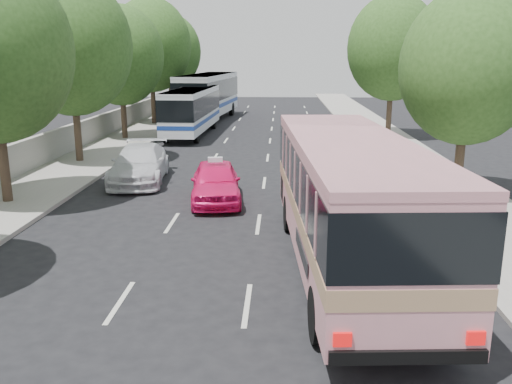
# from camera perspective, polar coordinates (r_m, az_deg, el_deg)

# --- Properties ---
(ground) EXTENTS (120.00, 120.00, 0.00)m
(ground) POSITION_cam_1_polar(r_m,az_deg,el_deg) (14.35, -4.46, -8.17)
(ground) COLOR black
(ground) RESTS_ON ground
(sidewalk_left) EXTENTS (4.00, 90.00, 0.15)m
(sidewalk_left) POSITION_cam_1_polar(r_m,az_deg,el_deg) (35.11, -14.34, 4.97)
(sidewalk_left) COLOR #9E998E
(sidewalk_left) RESTS_ON ground
(sidewalk_right) EXTENTS (4.00, 90.00, 0.12)m
(sidewalk_right) POSITION_cam_1_polar(r_m,az_deg,el_deg) (34.27, 14.10, 4.74)
(sidewalk_right) COLOR #9E998E
(sidewalk_right) RESTS_ON ground
(low_wall) EXTENTS (0.30, 90.00, 1.50)m
(low_wall) POSITION_cam_1_polar(r_m,az_deg,el_deg) (35.56, -17.21, 6.24)
(low_wall) COLOR #9E998E
(low_wall) RESTS_ON sidewalk_left
(tree_left_c) EXTENTS (6.00, 6.00, 9.35)m
(tree_left_c) POSITION_cam_1_polar(r_m,az_deg,el_deg) (29.01, -18.86, 14.82)
(tree_left_c) COLOR #38281E
(tree_left_c) RESTS_ON ground
(tree_left_d) EXTENTS (5.52, 5.52, 8.60)m
(tree_left_d) POSITION_cam_1_polar(r_m,az_deg,el_deg) (36.56, -14.03, 14.10)
(tree_left_d) COLOR #38281E
(tree_left_d) RESTS_ON ground
(tree_left_e) EXTENTS (6.30, 6.30, 9.82)m
(tree_left_e) POSITION_cam_1_polar(r_m,az_deg,el_deg) (44.29, -10.96, 15.25)
(tree_left_e) COLOR #38281E
(tree_left_e) RESTS_ON ground
(tree_left_f) EXTENTS (5.88, 5.88, 9.16)m
(tree_left_f) POSITION_cam_1_polar(r_m,az_deg,el_deg) (52.14, -9.07, 14.66)
(tree_left_f) COLOR #38281E
(tree_left_f) RESTS_ON ground
(tree_right_near) EXTENTS (5.10, 5.10, 7.95)m
(tree_right_near) POSITION_cam_1_polar(r_m,az_deg,el_deg) (22.25, 21.71, 12.61)
(tree_right_near) COLOR #38281E
(tree_right_near) RESTS_ON ground
(tree_right_far) EXTENTS (6.00, 6.00, 9.35)m
(tree_right_far) POSITION_cam_1_polar(r_m,az_deg,el_deg) (37.83, 14.38, 14.82)
(tree_right_far) COLOR #38281E
(tree_right_far) RESTS_ON ground
(pink_bus) EXTENTS (3.50, 11.01, 3.46)m
(pink_bus) POSITION_cam_1_polar(r_m,az_deg,el_deg) (13.88, 9.71, 0.26)
(pink_bus) COLOR #CB838D
(pink_bus) RESTS_ON ground
(pink_taxi) EXTENTS (2.36, 4.71, 1.54)m
(pink_taxi) POSITION_cam_1_polar(r_m,az_deg,el_deg) (20.66, -4.27, 1.08)
(pink_taxi) COLOR #F21567
(pink_taxi) RESTS_ON ground
(white_pickup) EXTENTS (2.78, 5.67, 1.59)m
(white_pickup) POSITION_cam_1_polar(r_m,az_deg,el_deg) (24.42, -12.15, 2.90)
(white_pickup) COLOR silver
(white_pickup) RESTS_ON ground
(tour_coach_front) EXTENTS (2.64, 10.71, 3.18)m
(tour_coach_front) POSITION_cam_1_polar(r_m,az_deg,el_deg) (38.29, -6.77, 8.83)
(tour_coach_front) COLOR silver
(tour_coach_front) RESTS_ON ground
(tour_coach_rear) EXTENTS (3.95, 13.19, 3.89)m
(tour_coach_rear) POSITION_cam_1_polar(r_m,az_deg,el_deg) (46.93, -5.03, 10.37)
(tour_coach_rear) COLOR silver
(tour_coach_rear) RESTS_ON ground
(taxi_roof_sign) EXTENTS (0.57, 0.25, 0.18)m
(taxi_roof_sign) POSITION_cam_1_polar(r_m,az_deg,el_deg) (20.48, -4.31, 3.43)
(taxi_roof_sign) COLOR silver
(taxi_roof_sign) RESTS_ON pink_taxi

